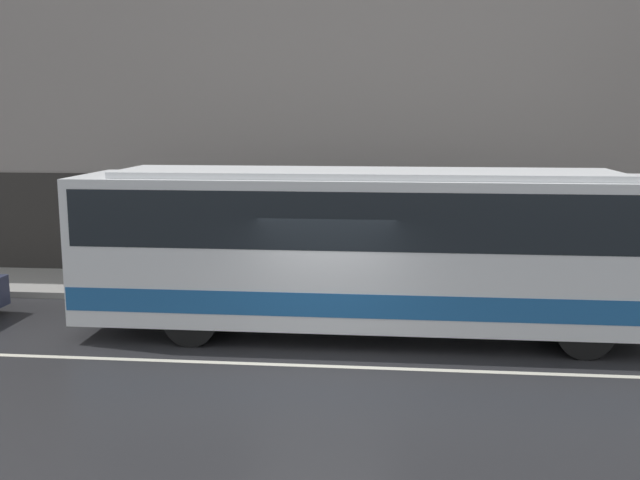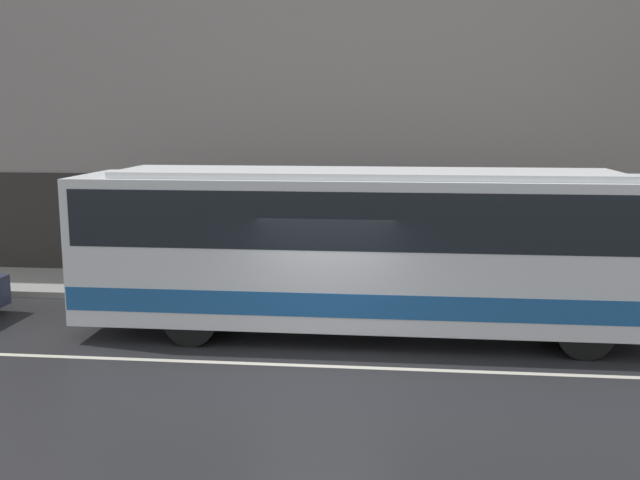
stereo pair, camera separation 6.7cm
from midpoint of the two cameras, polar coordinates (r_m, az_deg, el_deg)
ground_plane at (r=12.65m, az=0.26°, el=-10.07°), size 60.00×60.00×0.00m
sidewalk at (r=17.73m, az=1.99°, el=-3.97°), size 60.00×2.68×0.15m
building_facade at (r=18.82m, az=2.45°, el=16.51°), size 60.00×0.35×13.41m
lane_stripe at (r=12.65m, az=0.26°, el=-10.05°), size 54.00×0.14×0.01m
transit_bus at (r=14.04m, az=3.70°, el=-0.26°), size 11.27×2.48×3.29m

